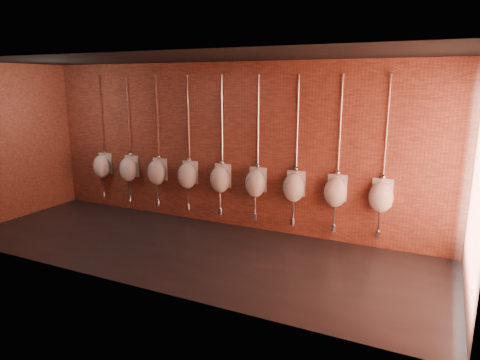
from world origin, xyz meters
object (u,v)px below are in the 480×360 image
object	(u,v)px
urinal_1	(129,169)
urinal_2	(157,172)
urinal_3	(187,175)
urinal_6	(294,187)
urinal_7	(336,191)
urinal_8	(381,196)
urinal_0	(102,166)
urinal_5	(256,183)
urinal_4	(220,179)

from	to	relation	value
urinal_1	urinal_2	distance (m)	0.76
urinal_1	urinal_3	xyz separation A→B (m)	(1.52, 0.00, 0.00)
urinal_1	urinal_6	distance (m)	3.81
urinal_1	urinal_7	distance (m)	4.57
urinal_6	urinal_8	world-z (taller)	same
urinal_2	urinal_3	distance (m)	0.76
urinal_7	urinal_8	distance (m)	0.76
urinal_0	urinal_2	xyz separation A→B (m)	(1.52, 0.00, 0.00)
urinal_0	urinal_5	size ratio (longest dim) A/B	1.00
urinal_0	urinal_2	world-z (taller)	same
urinal_5	urinal_2	bearing A→B (deg)	180.00
urinal_2	urinal_7	distance (m)	3.81
urinal_2	urinal_4	xyz separation A→B (m)	(1.52, 0.00, 0.00)
urinal_8	urinal_1	bearing A→B (deg)	180.00
urinal_0	urinal_6	bearing A→B (deg)	0.00
urinal_4	urinal_5	xyz separation A→B (m)	(0.76, 0.00, 0.00)
urinal_2	urinal_3	world-z (taller)	same
urinal_1	urinal_3	distance (m)	1.52
urinal_4	urinal_7	world-z (taller)	same
urinal_4	urinal_7	size ratio (longest dim) A/B	1.00
urinal_0	urinal_7	xyz separation A→B (m)	(5.34, 0.00, 0.00)
urinal_4	urinal_2	bearing A→B (deg)	180.00
urinal_4	urinal_8	distance (m)	3.05
urinal_4	urinal_8	xyz separation A→B (m)	(3.05, 0.00, 0.00)
urinal_0	urinal_1	distance (m)	0.76
urinal_4	urinal_5	distance (m)	0.76
urinal_7	urinal_8	xyz separation A→B (m)	(0.76, 0.00, 0.00)
urinal_5	urinal_7	xyz separation A→B (m)	(1.52, 0.00, 0.00)
urinal_0	urinal_4	bearing A→B (deg)	0.00
urinal_6	urinal_7	size ratio (longest dim) A/B	1.00
urinal_3	urinal_6	bearing A→B (deg)	0.00
urinal_7	urinal_8	world-z (taller)	same
urinal_5	urinal_8	world-z (taller)	same
urinal_0	urinal_5	bearing A→B (deg)	0.00
urinal_5	urinal_6	distance (m)	0.76
urinal_0	urinal_5	xyz separation A→B (m)	(3.81, 0.00, 0.00)
urinal_8	urinal_4	bearing A→B (deg)	180.00
urinal_1	urinal_3	bearing A→B (deg)	0.00
urinal_5	urinal_8	size ratio (longest dim) A/B	1.00
urinal_5	urinal_7	bearing A→B (deg)	0.00
urinal_2	urinal_5	distance (m)	2.29
urinal_5	urinal_6	world-z (taller)	same
urinal_3	urinal_4	xyz separation A→B (m)	(0.76, 0.00, 0.00)
urinal_2	urinal_8	xyz separation A→B (m)	(4.57, 0.00, 0.00)
urinal_2	urinal_4	world-z (taller)	same
urinal_7	urinal_3	bearing A→B (deg)	180.00
urinal_0	urinal_2	size ratio (longest dim) A/B	1.00
urinal_3	urinal_5	bearing A→B (deg)	0.00
urinal_0	urinal_7	world-z (taller)	same
urinal_7	urinal_6	bearing A→B (deg)	180.00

